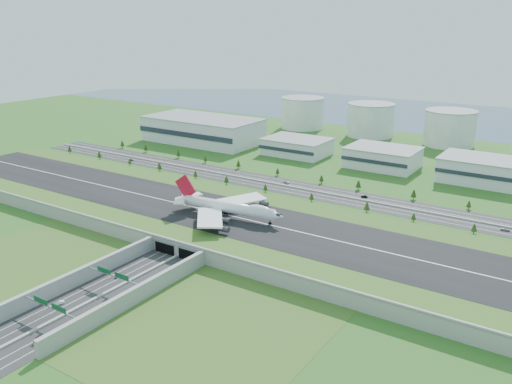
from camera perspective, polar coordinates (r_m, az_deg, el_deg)
The scene contains 24 objects.
ground at distance 334.93m, azimuth -2.65°, elevation -3.83°, with size 1200.00×1200.00×0.00m, color #28541A.
airfield_deck at distance 333.38m, azimuth -2.67°, elevation -3.18°, with size 520.00×100.00×9.20m.
underpass_road at distance 266.93m, azimuth -15.46°, elevation -9.58°, with size 38.80×120.40×8.00m.
sign_gantry_near at distance 267.90m, azimuth -14.82°, elevation -8.57°, with size 38.70×0.70×9.80m.
sign_gantry_far at distance 249.11m, azimuth -20.86°, elevation -11.30°, with size 38.70×0.70×9.80m.
north_expressway at distance 411.03m, azimuth 5.14°, elevation 0.25°, with size 560.00×36.00×0.12m, color #28282B.
tree_row at distance 409.15m, azimuth 5.55°, elevation 0.81°, with size 506.15×48.58×8.30m.
hangar_west at distance 572.69m, azimuth -5.62°, elevation 6.52°, with size 120.00×60.00×25.00m, color silver.
hangar_mid_a at distance 517.39m, azimuth 4.33°, elevation 4.78°, with size 58.00×42.00×15.00m, color silver.
hangar_mid_b at distance 482.91m, azimuth 13.18°, elevation 3.54°, with size 58.00×42.00×17.00m, color silver.
hangar_mid_c at distance 462.52m, azimuth 22.48°, elevation 2.15°, with size 58.00×42.00×19.00m, color silver.
fuel_tank_a at distance 647.07m, azimuth 4.91°, elevation 8.28°, with size 50.00×50.00×35.00m, color silver.
fuel_tank_b at distance 611.75m, azimuth 11.97°, elevation 7.42°, with size 50.00×50.00×35.00m, color silver.
fuel_tank_c at distance 586.70m, azimuth 19.72°, elevation 6.33°, with size 50.00×50.00×35.00m, color silver.
bay_water at distance 764.12m, azimuth 19.15°, elevation 7.50°, with size 1200.00×260.00×0.06m, color #3D5575.
boeing_747 at distance 328.05m, azimuth -2.97°, elevation -1.59°, with size 75.32×70.88×23.30m.
car_0 at distance 281.46m, azimuth -14.26°, elevation -8.59°, with size 1.64×4.08×1.39m, color #B1B0B5.
car_1 at distance 264.72m, azimuth -20.00°, elevation -10.91°, with size 1.58×4.54×1.50m, color white.
car_2 at distance 275.70m, azimuth -10.83°, elevation -8.90°, with size 2.59×5.62×1.56m, color #0D1E43.
car_3 at distance 240.52m, azimuth -21.79°, elevation -14.17°, with size 2.33×5.74×1.67m, color #9F150E.
car_4 at distance 506.37m, azimuth -12.96°, elevation 3.33°, with size 1.99×4.94×1.68m, color #525257.
car_5 at distance 398.48m, azimuth 11.33°, elevation -0.46°, with size 1.72×4.92×1.62m, color black.
car_6 at distance 363.86m, azimuth 24.76°, elevation -3.58°, with size 2.56×5.55×1.54m, color #B4B3B8.
car_7 at distance 426.07m, azimuth 3.18°, elevation 1.06°, with size 2.35×5.77×1.68m, color silver.
Camera 1 is at (184.07, -251.36, 122.96)m, focal length 38.00 mm.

